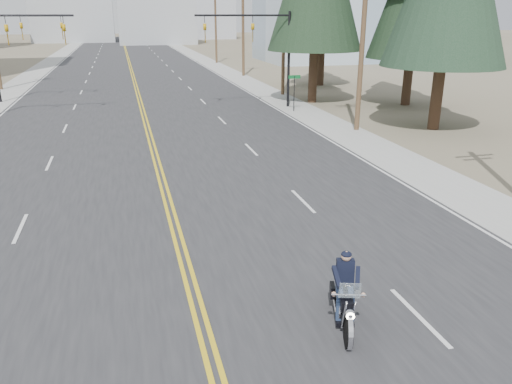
{
  "coord_description": "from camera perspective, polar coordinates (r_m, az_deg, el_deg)",
  "views": [
    {
      "loc": [
        -1.3,
        -4.77,
        6.75
      ],
      "look_at": [
        2.4,
        9.19,
        1.6
      ],
      "focal_mm": 35.0,
      "sensor_mm": 36.0,
      "label": 1
    }
  ],
  "objects": [
    {
      "name": "traffic_mast_far",
      "position": [
        45.52,
        -25.96,
        15.38
      ],
      "size": [
        6.1,
        0.26,
        7.0
      ],
      "color": "black",
      "rests_on": "ground"
    },
    {
      "name": "road",
      "position": [
        75.09,
        -14.22,
        13.89
      ],
      "size": [
        20.0,
        200.0,
        0.01
      ],
      "primitive_type": "cube",
      "color": "#303033",
      "rests_on": "ground"
    },
    {
      "name": "haze_bldg_b",
      "position": [
        130.1,
        -11.4,
        19.37
      ],
      "size": [
        18.0,
        14.0,
        14.0
      ],
      "primitive_type": "cube",
      "color": "#ADB2B7",
      "rests_on": "ground"
    },
    {
      "name": "utility_pole_c",
      "position": [
        44.95,
        3.2,
        18.29
      ],
      "size": [
        2.2,
        0.3,
        11.0
      ],
      "color": "brown",
      "rests_on": "ground"
    },
    {
      "name": "street_sign",
      "position": [
        37.15,
        4.4,
        11.91
      ],
      "size": [
        0.9,
        0.06,
        2.62
      ],
      "color": "black",
      "rests_on": "ground"
    },
    {
      "name": "sidewalk_left",
      "position": [
        75.76,
        -23.15,
        12.99
      ],
      "size": [
        3.0,
        200.0,
        0.01
      ],
      "primitive_type": "cube",
      "color": "#A5A5A0",
      "rests_on": "ground"
    },
    {
      "name": "haze_bldg_e",
      "position": [
        156.99,
        -5.52,
        19.26
      ],
      "size": [
        14.0,
        14.0,
        12.0
      ],
      "primitive_type": "cube",
      "color": "#B7BCC6",
      "rests_on": "ground"
    },
    {
      "name": "utility_pole_d",
      "position": [
        59.4,
        -1.49,
        18.87
      ],
      "size": [
        2.2,
        0.3,
        11.5
      ],
      "color": "brown",
      "rests_on": "ground"
    },
    {
      "name": "sidewalk_right",
      "position": [
        76.16,
        -5.28,
        14.46
      ],
      "size": [
        3.0,
        200.0,
        0.01
      ],
      "primitive_type": "cube",
      "color": "#A5A5A0",
      "rests_on": "ground"
    },
    {
      "name": "motorcyclist",
      "position": [
        11.61,
        10.22,
        -11.18
      ],
      "size": [
        1.59,
        2.4,
        1.73
      ],
      "primitive_type": null,
      "rotation": [
        0.0,
        0.0,
        2.82
      ],
      "color": "black",
      "rests_on": "ground"
    },
    {
      "name": "haze_bldg_c",
      "position": [
        122.0,
        5.28,
        20.6
      ],
      "size": [
        16.0,
        12.0,
        18.0
      ],
      "primitive_type": "cube",
      "color": "#B7BCC6",
      "rests_on": "ground"
    },
    {
      "name": "traffic_mast_right",
      "position": [
        38.22,
        0.8,
        16.9
      ],
      "size": [
        7.1,
        0.26,
        7.0
      ],
      "color": "black",
      "rests_on": "ground"
    },
    {
      "name": "utility_pole_b",
      "position": [
        31.02,
        12.17,
        17.79
      ],
      "size": [
        2.2,
        0.3,
        11.5
      ],
      "color": "brown",
      "rests_on": "ground"
    },
    {
      "name": "utility_pole_e",
      "position": [
        76.04,
        -4.64,
        18.79
      ],
      "size": [
        2.2,
        0.3,
        11.0
      ],
      "color": "brown",
      "rests_on": "ground"
    }
  ]
}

